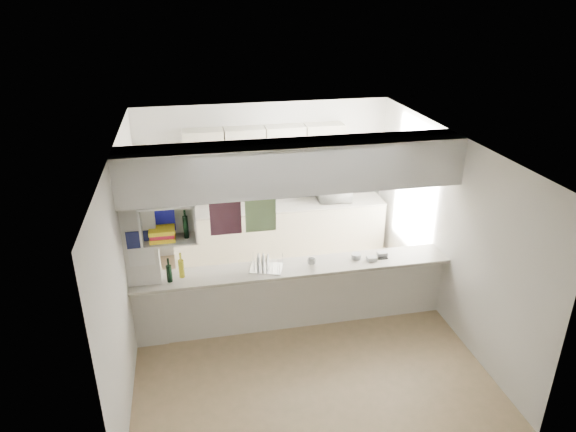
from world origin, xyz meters
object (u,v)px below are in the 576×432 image
object	(u,v)px
microwave	(335,192)
dish_rack	(266,263)
wine_bottles	(175,270)
bowl	(338,183)

from	to	relation	value
microwave	dish_rack	bearing A→B (deg)	57.33
dish_rack	wine_bottles	distance (m)	1.15
bowl	wine_bottles	xyz separation A→B (m)	(-2.73, -2.10, -0.21)
microwave	dish_rack	xyz separation A→B (m)	(-1.54, -2.10, -0.07)
microwave	wine_bottles	distance (m)	3.43
bowl	wine_bottles	bearing A→B (deg)	-142.44
bowl	dish_rack	distance (m)	2.62
wine_bottles	microwave	bearing A→B (deg)	38.41
dish_rack	bowl	bearing A→B (deg)	70.23
microwave	dish_rack	distance (m)	2.61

